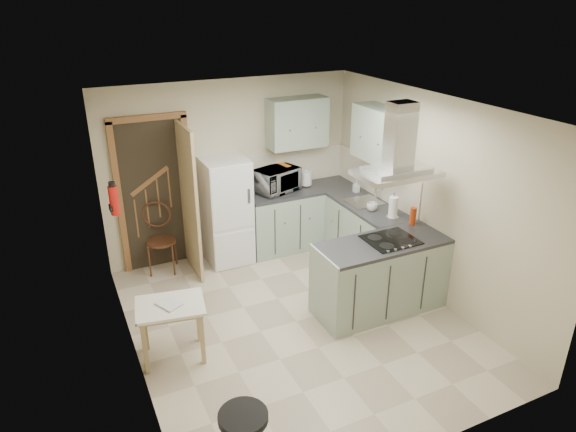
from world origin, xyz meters
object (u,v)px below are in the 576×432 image
peninsula (381,276)px  bentwood_chair (161,241)px  extractor_hood (397,173)px  drop_leaf_table (173,331)px  microwave (277,180)px  fridge (227,211)px

peninsula → bentwood_chair: (-2.14, 2.06, -0.01)m
peninsula → extractor_hood: bearing=0.0°
drop_leaf_table → bentwood_chair: 1.91m
microwave → peninsula: bearing=-97.1°
drop_leaf_table → bentwood_chair: (0.32, 1.88, 0.12)m
extractor_hood → bentwood_chair: extractor_hood is taller
fridge → extractor_hood: (1.32, -1.98, 0.97)m
drop_leaf_table → bentwood_chair: bearing=90.6°
fridge → bentwood_chair: 0.97m
fridge → drop_leaf_table: size_ratio=2.19×
peninsula → drop_leaf_table: bearing=176.0°
fridge → extractor_hood: size_ratio=1.67×
fridge → peninsula: 2.35m
fridge → drop_leaf_table: (-1.24, -1.81, -0.43)m
bentwood_chair → microwave: bearing=18.3°
peninsula → bentwood_chair: 2.97m
fridge → microwave: bearing=4.1°
extractor_hood → microwave: extractor_hood is taller
peninsula → drop_leaf_table: size_ratio=2.27×
fridge → peninsula: bearing=-58.3°
drop_leaf_table → bentwood_chair: size_ratio=0.77×
bentwood_chair → microwave: (1.71, -0.02, 0.63)m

